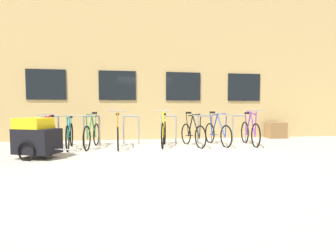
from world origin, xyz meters
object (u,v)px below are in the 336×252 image
bicycle_red (50,135)px  bicycle_black (193,134)px  bicycle_purple (250,132)px  bicycle_orange (118,135)px  bicycle_teal (70,135)px  bicycle_green (92,134)px  bike_trailer (36,137)px  bicycle_blue (217,133)px  planter_box (276,130)px  bicycle_yellow (164,133)px

bicycle_red → bicycle_black: bearing=-2.4°
bicycle_purple → bicycle_red: bearing=177.8°
bicycle_orange → bicycle_red: (-1.89, 0.19, 0.02)m
bicycle_teal → bicycle_black: 3.57m
bicycle_green → bike_trailer: bearing=-124.2°
bicycle_teal → bicycle_blue: size_ratio=1.01×
bicycle_black → bicycle_teal: bearing=179.0°
bicycle_orange → planter_box: size_ratio=2.40×
bicycle_red → bicycle_green: (1.15, -0.02, -0.01)m
bicycle_orange → bicycle_black: bicycle_orange is taller
bicycle_orange → bicycle_purple: 4.04m
bicycle_red → bicycle_purple: bearing=-2.2°
planter_box → bicycle_orange: bearing=-164.9°
bicycle_purple → bicycle_blue: size_ratio=0.97×
bicycle_red → bicycle_orange: bearing=-5.6°
bike_trailer → bicycle_teal: bearing=73.5°
bicycle_red → bicycle_green: bicycle_green is taller
bicycle_purple → bicycle_blue: 1.02m
bicycle_orange → bicycle_blue: bicycle_orange is taller
bicycle_orange → planter_box: bearing=15.1°
bicycle_black → bicycle_green: size_ratio=0.94×
bicycle_purple → bicycle_teal: bearing=178.7°
bicycle_purple → bicycle_red: bicycle_purple is taller
bicycle_orange → bicycle_blue: size_ratio=0.95×
bicycle_red → bicycle_green: bearing=-1.1°
bicycle_purple → bicycle_black: size_ratio=1.06×
bicycle_black → bike_trailer: bicycle_black is taller
bicycle_yellow → bike_trailer: bicycle_yellow is taller
bicycle_blue → bicycle_green: 3.77m
bicycle_teal → bicycle_purple: 5.38m
bicycle_black → bicycle_red: 4.12m
bicycle_orange → planter_box: bicycle_orange is taller
bicycle_yellow → planter_box: bearing=17.7°
bicycle_yellow → bike_trailer: 3.45m
bicycle_yellow → bicycle_green: bearing=179.2°
bicycle_blue → bicycle_orange: bearing=-178.0°
bicycle_purple → bicycle_black: (-1.81, 0.05, -0.02)m
bicycle_teal → bicycle_green: (0.60, 0.09, -0.00)m
bike_trailer → planter_box: bearing=20.9°
bike_trailer → bicycle_red: bearing=94.9°
planter_box → bicycle_green: bearing=-167.9°
bicycle_orange → bike_trailer: bearing=-142.7°
bicycle_teal → bicycle_red: bearing=169.0°
bicycle_green → bicycle_black: bearing=-2.9°
bicycle_green → planter_box: (6.67, 1.43, -0.08)m
bicycle_green → planter_box: size_ratio=2.48×
bicycle_red → bicycle_green: 1.15m
bicycle_blue → bike_trailer: bicycle_blue is taller
bicycle_teal → bicycle_purple: bearing=-1.3°
bike_trailer → planter_box: (7.69, 2.94, -0.17)m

